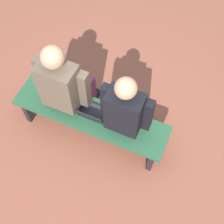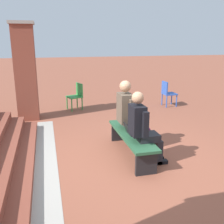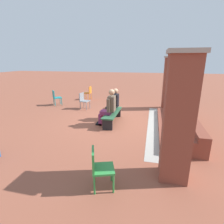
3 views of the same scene
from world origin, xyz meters
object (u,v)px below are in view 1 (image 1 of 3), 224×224
person_student (128,110)px  person_adult (66,84)px  laptop (93,114)px  bench (91,118)px

person_student → person_adult: (0.72, -0.00, 0.03)m
person_adult → laptop: (-0.35, 0.08, -0.25)m
bench → person_student: size_ratio=1.34×
bench → person_student: bearing=-170.7°
bench → person_adult: size_ratio=1.27×
bench → laptop: (-0.04, 0.01, 0.15)m
laptop → person_student: bearing=-167.9°
person_student → laptop: 0.44m
bench → person_adult: 0.50m
bench → laptop: bearing=163.6°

